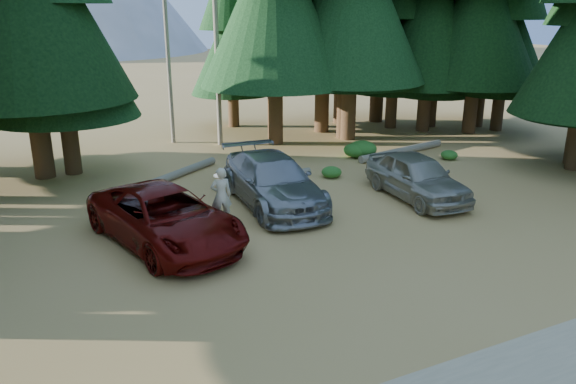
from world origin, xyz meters
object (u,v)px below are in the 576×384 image
(red_pickup, at_px, (165,217))
(silver_minivan_right, at_px, (417,176))
(log_mid, at_px, (270,177))
(silver_minivan_center, at_px, (273,181))
(frisbee_player, at_px, (221,195))
(log_left, at_px, (180,173))
(log_right, at_px, (402,151))

(red_pickup, bearing_deg, silver_minivan_right, -13.29)
(red_pickup, relative_size, log_mid, 1.60)
(silver_minivan_center, bearing_deg, log_mid, 71.44)
(silver_minivan_center, distance_m, log_mid, 2.83)
(red_pickup, height_order, frisbee_player, frisbee_player)
(log_left, bearing_deg, red_pickup, -143.88)
(silver_minivan_center, bearing_deg, frisbee_player, -136.93)
(log_mid, distance_m, log_right, 7.40)
(silver_minivan_right, xyz_separation_m, frisbee_player, (-7.56, -0.51, 0.55))
(red_pickup, distance_m, log_mid, 6.83)
(silver_minivan_right, distance_m, log_left, 9.45)
(silver_minivan_right, xyz_separation_m, log_right, (3.40, 5.38, -0.64))
(silver_minivan_center, relative_size, log_right, 1.10)
(silver_minivan_right, relative_size, log_right, 0.89)
(frisbee_player, relative_size, log_left, 0.38)
(silver_minivan_center, height_order, frisbee_player, frisbee_player)
(silver_minivan_center, height_order, log_mid, silver_minivan_center)
(frisbee_player, relative_size, log_right, 0.32)
(log_left, distance_m, log_right, 10.41)
(log_mid, bearing_deg, silver_minivan_center, -117.04)
(red_pickup, bearing_deg, log_mid, 25.25)
(silver_minivan_right, bearing_deg, red_pickup, -174.95)
(silver_minivan_right, height_order, log_right, silver_minivan_right)
(frisbee_player, bearing_deg, log_left, -85.89)
(silver_minivan_right, bearing_deg, log_mid, 137.21)
(frisbee_player, bearing_deg, silver_minivan_right, -167.08)
(frisbee_player, height_order, log_left, frisbee_player)
(red_pickup, bearing_deg, log_left, 57.19)
(red_pickup, distance_m, log_left, 6.88)
(red_pickup, relative_size, log_right, 1.10)
(log_left, xyz_separation_m, log_mid, (3.06, -2.17, -0.01))
(frisbee_player, xyz_separation_m, log_right, (10.96, 5.88, -1.19))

